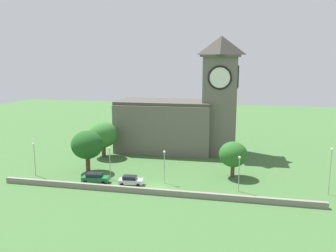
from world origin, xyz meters
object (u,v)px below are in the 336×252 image
(streetlamp_west_end, at_px, (34,153))
(streetlamp_east_end, at_px, (331,164))
(church, at_px, (183,115))
(tree_churchyard, at_px, (103,135))
(tree_riverside_east, at_px, (233,154))
(tree_riverside_west, at_px, (87,145))
(car_white, at_px, (131,180))
(streetlamp_east_mid, at_px, (239,167))
(car_green, at_px, (95,178))
(streetlamp_west_mid, at_px, (110,157))
(streetlamp_central, at_px, (164,161))

(streetlamp_west_end, bearing_deg, streetlamp_east_end, 1.62)
(church, distance_m, tree_churchyard, 19.03)
(church, distance_m, tree_riverside_east, 21.55)
(tree_riverside_west, bearing_deg, tree_churchyard, 95.99)
(streetlamp_east_end, distance_m, tree_churchyard, 46.17)
(tree_riverside_east, bearing_deg, car_white, -155.11)
(tree_riverside_east, bearing_deg, streetlamp_east_mid, -80.19)
(tree_riverside_west, bearing_deg, church, 52.54)
(streetlamp_east_mid, xyz_separation_m, tree_riverside_west, (-28.79, 4.41, 1.24))
(church, height_order, streetlamp_east_mid, church)
(car_green, bearing_deg, tree_riverside_west, 125.11)
(streetlamp_west_mid, bearing_deg, car_white, -24.52)
(church, bearing_deg, tree_riverside_east, -54.19)
(car_white, relative_size, streetlamp_west_end, 0.68)
(car_green, xyz_separation_m, streetlamp_west_mid, (1.94, 2.29, 3.23))
(church, relative_size, streetlamp_central, 4.79)
(streetlamp_west_end, relative_size, tree_churchyard, 0.80)
(streetlamp_east_mid, bearing_deg, streetlamp_central, 174.40)
(tree_riverside_east, bearing_deg, streetlamp_east_end, -19.31)
(streetlamp_west_end, bearing_deg, car_green, -5.85)
(church, xyz_separation_m, car_white, (-4.81, -25.12, -7.69))
(streetlamp_west_mid, xyz_separation_m, tree_riverside_east, (21.75, 5.89, 0.23))
(streetlamp_east_end, bearing_deg, church, 140.99)
(streetlamp_east_end, height_order, tree_riverside_west, tree_riverside_west)
(car_white, bearing_deg, car_green, -178.14)
(streetlamp_west_end, bearing_deg, car_white, -3.23)
(streetlamp_west_mid, height_order, streetlamp_east_end, streetlamp_east_end)
(streetlamp_west_end, height_order, streetlamp_east_end, streetlamp_east_end)
(streetlamp_east_end, bearing_deg, tree_riverside_east, 160.69)
(streetlamp_west_mid, height_order, tree_riverside_west, tree_riverside_west)
(church, relative_size, tree_riverside_west, 3.50)
(streetlamp_central, xyz_separation_m, tree_riverside_west, (-15.92, 3.15, 1.31))
(church, height_order, streetlamp_central, church)
(streetlamp_east_mid, distance_m, tree_churchyard, 33.49)
(streetlamp_west_mid, height_order, tree_churchyard, tree_churchyard)
(tree_riverside_west, height_order, tree_churchyard, tree_riverside_west)
(church, distance_m, streetlamp_central, 23.41)
(streetlamp_west_mid, distance_m, tree_riverside_west, 6.75)
(streetlamp_central, relative_size, streetlamp_east_end, 0.76)
(streetlamp_west_mid, bearing_deg, tree_churchyard, 116.59)
(streetlamp_central, bearing_deg, streetlamp_west_end, -177.52)
(streetlamp_west_mid, bearing_deg, streetlamp_east_mid, -2.99)
(streetlamp_central, distance_m, streetlamp_east_mid, 12.93)
(church, bearing_deg, streetlamp_east_end, -39.01)
(streetlamp_west_mid, distance_m, tree_riverside_east, 22.54)
(streetlamp_east_mid, height_order, tree_churchyard, tree_churchyard)
(streetlamp_west_mid, relative_size, streetlamp_central, 1.02)
(streetlamp_central, height_order, streetlamp_east_mid, streetlamp_east_mid)
(streetlamp_central, relative_size, tree_churchyard, 0.75)
(church, relative_size, tree_riverside_east, 4.23)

